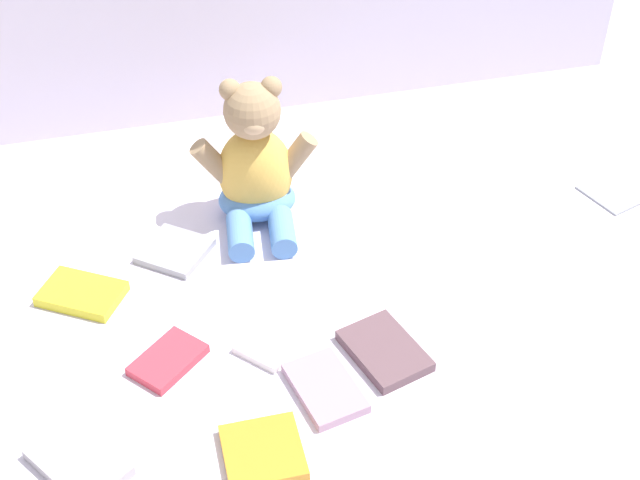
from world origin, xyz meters
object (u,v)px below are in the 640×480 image
book_case_4 (168,360)px  book_case_3 (325,388)px  book_case_7 (385,351)px  book_case_2 (175,251)px  book_case_9 (277,336)px  book_case_0 (263,452)px  book_case_6 (78,462)px  book_case_1 (611,193)px  teddy_bear (256,168)px  book_case_5 (82,294)px

book_case_4 → book_case_3: bearing=-158.4°
book_case_7 → book_case_2: bearing=-64.9°
book_case_2 → book_case_3: book_case_3 is taller
book_case_3 → book_case_9: size_ratio=1.05×
book_case_0 → book_case_2: (-0.06, 0.41, -0.00)m
book_case_0 → book_case_6: size_ratio=0.79×
book_case_3 → book_case_6: size_ratio=0.95×
book_case_0 → book_case_2: bearing=-81.5°
book_case_7 → book_case_9: (-0.14, 0.07, -0.00)m
book_case_1 → book_case_3: (-0.59, -0.30, 0.00)m
teddy_bear → book_case_7: 0.38m
teddy_bear → book_case_4: teddy_bear is taller
book_case_3 → book_case_0: bearing=26.9°
book_case_2 → book_case_6: 0.41m
teddy_bear → book_case_0: size_ratio=2.53×
book_case_7 → book_case_9: size_ratio=1.09×
book_case_4 → book_case_9: bearing=-127.8°
book_case_5 → book_case_6: 0.31m
book_case_2 → book_case_4: book_case_4 is taller
book_case_0 → book_case_4: bearing=-61.9°
book_case_2 → book_case_4: (-0.04, -0.23, 0.00)m
teddy_bear → book_case_4: 0.36m
book_case_1 → book_case_2: 0.74m
book_case_5 → book_case_9: (0.26, -0.16, -0.00)m
teddy_bear → book_case_0: bearing=-93.5°
book_case_0 → teddy_bear: bearing=-99.9°
book_case_3 → book_case_5: bearing=-53.0°
book_case_9 → teddy_bear: bearing=131.8°
teddy_bear → book_case_6: (-0.31, -0.44, -0.08)m
teddy_bear → book_case_3: size_ratio=2.11×
book_case_2 → teddy_bear: bearing=63.6°
teddy_bear → book_case_2: teddy_bear is taller
book_case_4 → book_case_9: 0.15m
book_case_1 → book_case_0: bearing=11.3°
book_case_1 → book_case_6: 0.97m
teddy_bear → book_case_6: bearing=-118.2°
book_case_5 → book_case_0: bearing=-117.4°
teddy_bear → book_case_0: (-0.09, -0.48, -0.08)m
book_case_0 → book_case_5: book_case_5 is taller
book_case_2 → book_case_4: size_ratio=0.97×
teddy_bear → book_case_5: teddy_bear is taller
teddy_bear → book_case_3: 0.41m
book_case_9 → book_case_0: bearing=-59.2°
teddy_bear → book_case_4: bearing=-114.8°
teddy_bear → book_case_3: teddy_bear is taller
teddy_bear → book_case_3: bearing=-81.4°
teddy_bear → book_case_5: bearing=-148.3°
book_case_1 → book_case_7: size_ratio=0.77×
book_case_3 → book_case_6: (-0.32, -0.04, 0.00)m
book_case_0 → book_case_7: book_case_7 is taller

